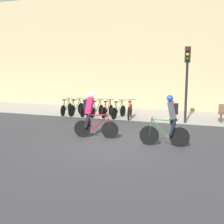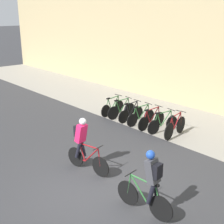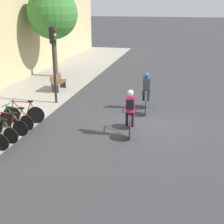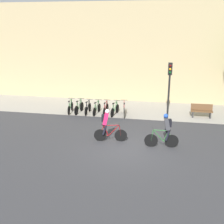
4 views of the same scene
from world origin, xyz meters
name	(u,v)px [view 1 (image 1 of 4)]	position (x,y,z in m)	size (l,w,h in m)	color
ground	(115,144)	(0.00, 0.00, 0.00)	(200.00, 200.00, 0.00)	#333335
kerb_strip	(153,115)	(0.00, 6.75, 0.00)	(44.00, 4.50, 0.01)	gray
building_facade	(162,50)	(0.00, 9.30, 3.81)	(44.00, 0.60, 7.62)	tan
cyclist_pink	(91,114)	(-1.20, 0.62, 0.95)	(1.74, 0.53, 1.77)	black
cyclist_grey	(170,119)	(1.82, 0.39, 0.95)	(1.71, 0.48, 1.78)	black
parked_bike_0	(66,108)	(-4.74, 5.11, 0.38)	(0.46, 1.62, 0.94)	black
parked_bike_1	(76,108)	(-4.11, 5.11, 0.39)	(0.46, 1.65, 0.96)	black
parked_bike_2	(86,109)	(-3.48, 5.11, 0.38)	(0.46, 1.58, 0.94)	black
parked_bike_3	(97,110)	(-2.84, 5.11, 0.38)	(0.46, 1.64, 0.93)	black
parked_bike_4	(108,110)	(-2.21, 5.11, 0.39)	(0.46, 1.68, 0.95)	black
parked_bike_5	(119,111)	(-1.57, 5.11, 0.39)	(0.46, 1.62, 0.95)	black
parked_bike_6	(130,111)	(-0.94, 5.11, 0.42)	(0.46, 1.72, 0.99)	black
traffic_light_pole	(187,71)	(1.96, 4.89, 2.55)	(0.26, 0.30, 3.68)	black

